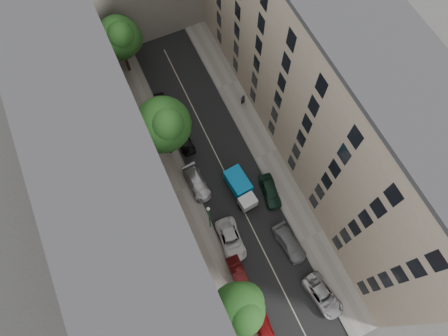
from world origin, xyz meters
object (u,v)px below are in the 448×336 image
tarp_truck (241,188)px  car_left_0 (265,331)px  car_left_1 (239,274)px  car_left_2 (231,240)px  car_left_5 (162,107)px  lamp_post (209,216)px  tree_mid (165,126)px  car_right_2 (270,191)px  car_right_0 (323,296)px  car_left_3 (197,183)px  pedestrian (243,100)px  tree_near (239,311)px  tree_far (120,39)px  car_left_4 (185,141)px  car_right_1 (290,243)px

tarp_truck → car_left_0: (-4.20, -14.51, -0.54)m
car_left_1 → car_left_2: car_left_2 is taller
car_left_5 → lamp_post: lamp_post is taller
car_left_0 → tree_mid: size_ratio=0.43×
tarp_truck → car_right_2: 3.43m
car_right_0 → car_right_2: size_ratio=1.15×
car_right_2 → lamp_post: bearing=-165.5°
tree_mid → car_left_3: bearing=-77.5°
car_right_0 → pedestrian: pedestrian is taller
pedestrian → car_right_2: bearing=74.3°
tree_near → car_left_1: bearing=63.2°
car_left_5 → pedestrian: bearing=-11.1°
car_left_1 → pedestrian: size_ratio=2.18×
car_left_2 → car_right_2: (6.40, 3.20, 0.04)m
tarp_truck → tree_mid: size_ratio=0.52×
car_left_0 → car_left_5: 28.54m
tarp_truck → tree_far: (-5.88, 21.39, 4.84)m
lamp_post → pedestrian: (10.18, 12.94, -3.21)m
car_left_0 → tree_near: tree_near is taller
car_left_2 → tree_near: 9.12m
car_left_1 → car_right_2: bearing=44.7°
car_left_0 → tree_mid: 23.23m
car_left_1 → car_left_3: car_left_3 is taller
car_left_2 → car_left_4: size_ratio=1.30×
car_right_1 → tree_mid: bearing=108.8°
car_left_4 → car_left_5: (-0.80, 5.60, -0.00)m
car_left_4 → lamp_post: 11.45m
tarp_truck → lamp_post: lamp_post is taller
car_left_5 → car_right_0: car_right_0 is taller
car_right_1 → car_right_2: 6.25m
lamp_post → car_right_0: bearing=-57.0°
car_left_2 → car_left_0: bearing=-89.5°
car_right_0 → lamp_post: (-7.56, 11.62, 3.57)m
car_left_0 → pedestrian: size_ratio=2.34×
tree_far → car_left_4: bearing=-79.2°
car_left_2 → car_right_0: 11.07m
tree_mid → lamp_post: size_ratio=1.47×
car_left_4 → tarp_truck: bearing=-68.9°
car_right_0 → tree_far: bearing=95.3°
car_right_1 → tree_far: (-8.08, 29.17, 5.42)m
car_left_3 → tree_near: size_ratio=0.57×
car_right_0 → car_right_1: bearing=86.7°
tarp_truck → car_right_0: size_ratio=1.03×
tree_near → tree_mid: (0.65, 19.84, 0.91)m
car_left_3 → tree_near: 15.69m
tree_far → car_left_5: bearing=-77.1°
tree_near → tree_mid: tree_mid is taller
tarp_truck → car_left_1: bearing=-122.4°
tree_near → pedestrian: bearing=63.2°
car_left_4 → tree_mid: size_ratio=0.39×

